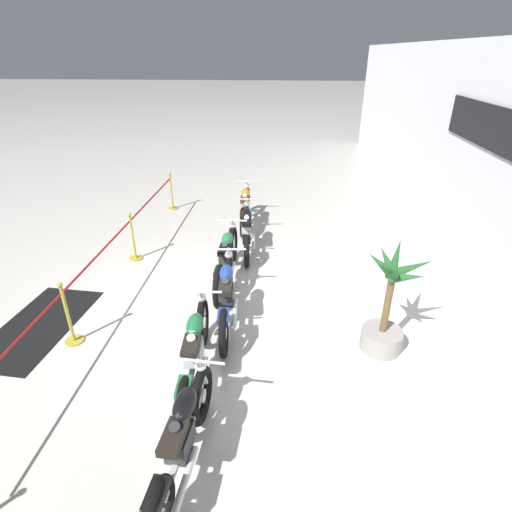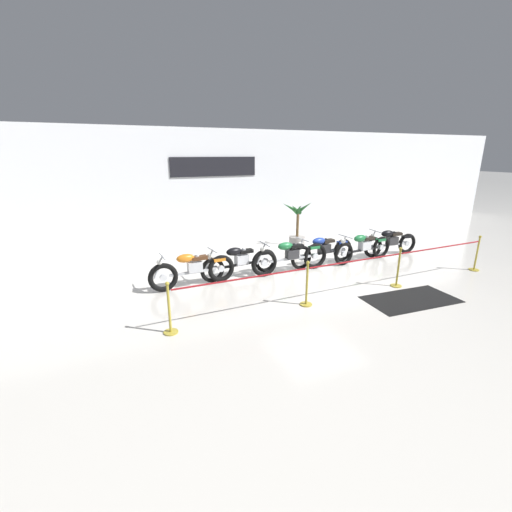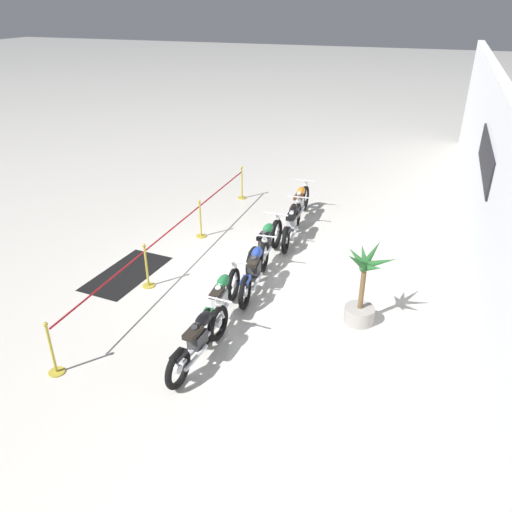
# 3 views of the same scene
# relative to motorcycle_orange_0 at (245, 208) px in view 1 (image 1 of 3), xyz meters

# --- Properties ---
(ground_plane) EXTENTS (120.00, 120.00, 0.00)m
(ground_plane) POSITION_rel_motorcycle_orange_0_xyz_m (3.44, -0.57, -0.47)
(ground_plane) COLOR silver
(motorcycle_orange_0) EXTENTS (2.28, 0.62, 0.95)m
(motorcycle_orange_0) POSITION_rel_motorcycle_orange_0_xyz_m (0.00, 0.00, 0.00)
(motorcycle_orange_0) COLOR black
(motorcycle_orange_0) RESTS_ON ground
(motorcycle_black_1) EXTENTS (2.34, 0.63, 0.92)m
(motorcycle_black_1) POSITION_rel_motorcycle_orange_0_xyz_m (1.36, 0.17, -0.01)
(motorcycle_black_1) COLOR black
(motorcycle_black_1) RESTS_ON ground
(motorcycle_green_2) EXTENTS (2.45, 0.62, 0.97)m
(motorcycle_green_2) POSITION_rel_motorcycle_orange_0_xyz_m (2.83, -0.07, 0.01)
(motorcycle_green_2) COLOR black
(motorcycle_green_2) RESTS_ON ground
(motorcycle_blue_3) EXTENTS (2.36, 0.62, 0.94)m
(motorcycle_blue_3) POSITION_rel_motorcycle_orange_0_xyz_m (4.07, 0.11, 0.01)
(motorcycle_blue_3) COLOR black
(motorcycle_blue_3) RESTS_ON ground
(motorcycle_green_4) EXTENTS (2.32, 0.62, 0.94)m
(motorcycle_green_4) POSITION_rel_motorcycle_orange_0_xyz_m (5.45, -0.12, 0.00)
(motorcycle_green_4) COLOR black
(motorcycle_green_4) RESTS_ON ground
(motorcycle_black_5) EXTENTS (2.11, 0.62, 0.93)m
(motorcycle_black_5) POSITION_rel_motorcycle_orange_0_xyz_m (6.75, 0.03, -0.01)
(motorcycle_black_5) COLOR black
(motorcycle_black_5) RESTS_ON ground
(potted_palm_left_of_row) EXTENTS (1.14, 0.96, 1.66)m
(potted_palm_left_of_row) POSITION_rel_motorcycle_orange_0_xyz_m (4.60, 2.50, 0.26)
(potted_palm_left_of_row) COLOR gray
(potted_palm_left_of_row) RESTS_ON ground
(stanchion_far_left) EXTENTS (8.98, 0.28, 1.05)m
(stanchion_far_left) POSITION_rel_motorcycle_orange_0_xyz_m (2.09, -2.16, 0.25)
(stanchion_far_left) COLOR gold
(stanchion_far_left) RESTS_ON ground
(stanchion_mid_left) EXTENTS (0.28, 0.28, 1.05)m
(stanchion_mid_left) POSITION_rel_motorcycle_orange_0_xyz_m (2.06, -2.16, -0.11)
(stanchion_mid_left) COLOR gold
(stanchion_mid_left) RESTS_ON ground
(stanchion_mid_right) EXTENTS (0.28, 0.28, 1.05)m
(stanchion_mid_right) POSITION_rel_motorcycle_orange_0_xyz_m (4.81, -2.16, -0.11)
(stanchion_mid_right) COLOR gold
(stanchion_mid_right) RESTS_ON ground
(floor_banner) EXTENTS (2.29, 1.30, 0.01)m
(floor_banner) POSITION_rel_motorcycle_orange_0_xyz_m (4.48, -2.94, -0.46)
(floor_banner) COLOR black
(floor_banner) RESTS_ON ground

